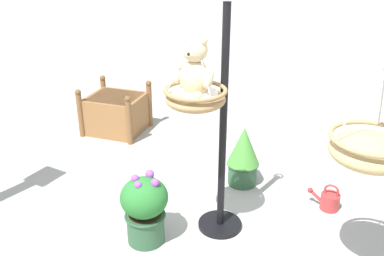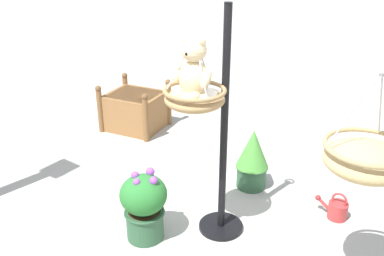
# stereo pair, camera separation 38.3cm
# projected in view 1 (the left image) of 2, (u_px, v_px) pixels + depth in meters

# --- Properties ---
(ground_plane) EXTENTS (40.00, 40.00, 0.00)m
(ground_plane) POSITION_uv_depth(u_px,v_px,m) (190.00, 228.00, 4.34)
(ground_plane) COLOR #ADAAA3
(display_pole_central) EXTENTS (0.44, 0.44, 2.26)m
(display_pole_central) POSITION_uv_depth(u_px,v_px,m) (222.00, 167.00, 4.10)
(display_pole_central) COLOR black
(display_pole_central) RESTS_ON ground
(hanging_basket_with_teddy) EXTENTS (0.54, 0.54, 0.63)m
(hanging_basket_with_teddy) POSITION_uv_depth(u_px,v_px,m) (195.00, 97.00, 3.65)
(hanging_basket_with_teddy) COLOR #A37F51
(teddy_bear) EXTENTS (0.37, 0.34, 0.53)m
(teddy_bear) POSITION_uv_depth(u_px,v_px,m) (194.00, 72.00, 3.54)
(teddy_bear) COLOR #D1B789
(hanging_basket_left_high) EXTENTS (0.62, 0.62, 0.77)m
(hanging_basket_left_high) POSITION_uv_depth(u_px,v_px,m) (370.00, 149.00, 3.16)
(hanging_basket_left_high) COLOR tan
(wooden_planter_box) EXTENTS (0.97, 0.90, 0.72)m
(wooden_planter_box) POSITION_uv_depth(u_px,v_px,m) (116.00, 112.00, 6.37)
(wooden_planter_box) COLOR olive
(wooden_planter_box) RESTS_ON ground
(potted_plant_flowering_red) EXTENTS (0.45, 0.45, 0.71)m
(potted_plant_flowering_red) POSITION_uv_depth(u_px,v_px,m) (145.00, 208.00, 4.03)
(potted_plant_flowering_red) COLOR #2D5638
(potted_plant_flowering_red) RESTS_ON ground
(potted_plant_bushy_green) EXTENTS (0.37, 0.37, 0.72)m
(potted_plant_bushy_green) POSITION_uv_depth(u_px,v_px,m) (243.00, 155.00, 4.98)
(potted_plant_bushy_green) COLOR #2D5638
(potted_plant_bushy_green) RESTS_ON ground
(watering_can) EXTENTS (0.35, 0.20, 0.30)m
(watering_can) POSITION_uv_depth(u_px,v_px,m) (329.00, 200.00, 4.62)
(watering_can) COLOR #B23333
(watering_can) RESTS_ON ground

